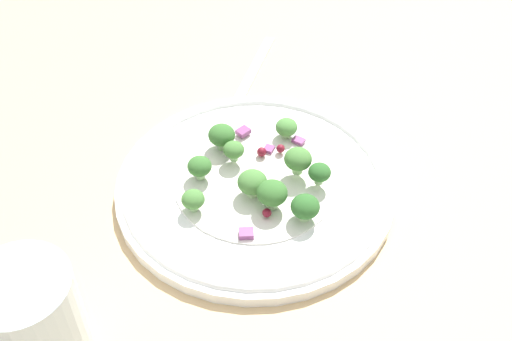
% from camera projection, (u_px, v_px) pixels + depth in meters
% --- Properties ---
extents(ground_plane, '(1.80, 1.80, 0.02)m').
position_uv_depth(ground_plane, '(260.00, 199.00, 0.66)').
color(ground_plane, tan).
extents(plate, '(0.28, 0.28, 0.02)m').
position_uv_depth(plate, '(256.00, 183.00, 0.65)').
color(plate, white).
rests_on(plate, ground_plane).
extents(dressing_pool, '(0.16, 0.16, 0.00)m').
position_uv_depth(dressing_pool, '(256.00, 180.00, 0.65)').
color(dressing_pool, white).
rests_on(dressing_pool, plate).
extents(broccoli_floret_0, '(0.02, 0.02, 0.02)m').
position_uv_depth(broccoli_floret_0, '(320.00, 173.00, 0.63)').
color(broccoli_floret_0, '#8EB77A').
rests_on(broccoli_floret_0, plate).
extents(broccoli_floret_1, '(0.03, 0.03, 0.03)m').
position_uv_depth(broccoli_floret_1, '(222.00, 136.00, 0.67)').
color(broccoli_floret_1, '#8EB77A').
rests_on(broccoli_floret_1, plate).
extents(broccoli_floret_2, '(0.03, 0.03, 0.03)m').
position_uv_depth(broccoli_floret_2, '(272.00, 194.00, 0.61)').
color(broccoli_floret_2, '#8EB77A').
rests_on(broccoli_floret_2, plate).
extents(broccoli_floret_3, '(0.03, 0.03, 0.03)m').
position_uv_depth(broccoli_floret_3, '(305.00, 207.00, 0.60)').
color(broccoli_floret_3, '#ADD18E').
rests_on(broccoli_floret_3, plate).
extents(broccoli_floret_4, '(0.02, 0.02, 0.02)m').
position_uv_depth(broccoli_floret_4, '(193.00, 200.00, 0.61)').
color(broccoli_floret_4, '#9EC684').
rests_on(broccoli_floret_4, plate).
extents(broccoli_floret_5, '(0.02, 0.02, 0.02)m').
position_uv_depth(broccoli_floret_5, '(234.00, 150.00, 0.65)').
color(broccoli_floret_5, '#8EB77A').
rests_on(broccoli_floret_5, plate).
extents(broccoli_floret_6, '(0.03, 0.03, 0.03)m').
position_uv_depth(broccoli_floret_6, '(252.00, 183.00, 0.62)').
color(broccoli_floret_6, '#ADD18E').
rests_on(broccoli_floret_6, plate).
extents(broccoli_floret_7, '(0.03, 0.03, 0.03)m').
position_uv_depth(broccoli_floret_7, '(298.00, 160.00, 0.63)').
color(broccoli_floret_7, '#9EC684').
rests_on(broccoli_floret_7, plate).
extents(broccoli_floret_8, '(0.02, 0.02, 0.02)m').
position_uv_depth(broccoli_floret_8, '(200.00, 167.00, 0.64)').
color(broccoli_floret_8, '#9EC684').
rests_on(broccoli_floret_8, plate).
extents(broccoli_floret_9, '(0.02, 0.02, 0.02)m').
position_uv_depth(broccoli_floret_9, '(286.00, 128.00, 0.68)').
color(broccoli_floret_9, '#9EC684').
rests_on(broccoli_floret_9, plate).
extents(cranberry_0, '(0.01, 0.01, 0.01)m').
position_uv_depth(cranberry_0, '(267.00, 213.00, 0.61)').
color(cranberry_0, maroon).
rests_on(cranberry_0, plate).
extents(cranberry_1, '(0.01, 0.01, 0.01)m').
position_uv_depth(cranberry_1, '(285.00, 150.00, 0.67)').
color(cranberry_1, maroon).
rests_on(cranberry_1, plate).
extents(cranberry_2, '(0.01, 0.01, 0.01)m').
position_uv_depth(cranberry_2, '(206.00, 163.00, 0.65)').
color(cranberry_2, '#4C0A14').
rests_on(cranberry_2, plate).
extents(cranberry_3, '(0.01, 0.01, 0.01)m').
position_uv_depth(cranberry_3, '(262.00, 152.00, 0.67)').
color(cranberry_3, maroon).
rests_on(cranberry_3, plate).
extents(onion_bit_0, '(0.01, 0.01, 0.00)m').
position_uv_depth(onion_bit_0, '(269.00, 149.00, 0.68)').
color(onion_bit_0, '#843D75').
rests_on(onion_bit_0, plate).
extents(onion_bit_1, '(0.01, 0.01, 0.00)m').
position_uv_depth(onion_bit_1, '(299.00, 140.00, 0.68)').
color(onion_bit_1, '#843D75').
rests_on(onion_bit_1, plate).
extents(onion_bit_2, '(0.02, 0.02, 0.01)m').
position_uv_depth(onion_bit_2, '(243.00, 131.00, 0.69)').
color(onion_bit_2, '#843D75').
rests_on(onion_bit_2, plate).
extents(onion_bit_3, '(0.02, 0.02, 0.01)m').
position_uv_depth(onion_bit_3, '(246.00, 233.00, 0.59)').
color(onion_bit_3, '#843D75').
rests_on(onion_bit_3, plate).
extents(onion_bit_4, '(0.01, 0.01, 0.01)m').
position_uv_depth(onion_bit_4, '(230.00, 147.00, 0.68)').
color(onion_bit_4, '#934C84').
rests_on(onion_bit_4, plate).
extents(fork, '(0.19, 0.05, 0.01)m').
position_uv_depth(fork, '(247.00, 83.00, 0.78)').
color(fork, silver).
rests_on(fork, ground_plane).
extents(water_glass, '(0.08, 0.08, 0.11)m').
position_uv_depth(water_glass, '(35.00, 326.00, 0.48)').
color(water_glass, silver).
rests_on(water_glass, ground_plane).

